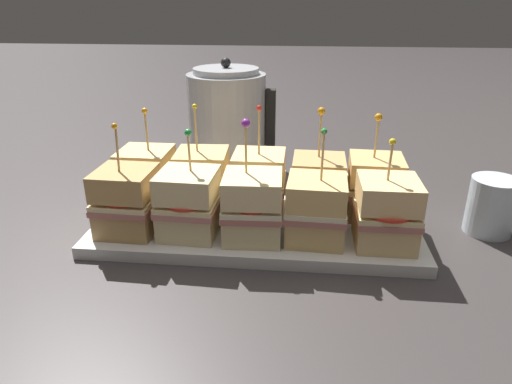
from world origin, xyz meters
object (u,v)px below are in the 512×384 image
object	(u,v)px
sandwich_back_far_left	(147,178)
sandwich_back_left	(203,180)
serving_platter	(256,227)
sandwich_back_center	(260,182)
sandwich_front_right	(316,210)
sandwich_front_left	(189,203)
sandwich_front_center	(251,207)
sandwich_front_far_left	(127,201)
kettle_steel	(228,119)
sandwich_front_far_right	(386,213)
drinking_glass	(491,206)
sandwich_back_far_right	(374,187)
sandwich_back_right	(318,185)

from	to	relation	value
sandwich_back_far_left	sandwich_back_left	bearing A→B (deg)	0.36
serving_platter	sandwich_back_center	world-z (taller)	sandwich_back_center
sandwich_back_far_left	sandwich_front_right	bearing A→B (deg)	-18.41
sandwich_front_left	sandwich_front_center	bearing A→B (deg)	-1.61
sandwich_front_far_left	kettle_steel	bearing A→B (deg)	74.92
sandwich_back_far_left	sandwich_front_far_right	bearing A→B (deg)	-14.46
sandwich_back_left	drinking_glass	bearing A→B (deg)	-1.18
serving_platter	sandwich_front_center	bearing A→B (deg)	-92.42
sandwich_front_far_right	sandwich_back_far_left	bearing A→B (deg)	165.54
sandwich_front_left	sandwich_front_far_right	distance (m)	0.28
sandwich_front_center	sandwich_back_far_left	distance (m)	0.21
sandwich_back_far_left	sandwich_back_far_right	world-z (taller)	same
serving_platter	kettle_steel	world-z (taller)	kettle_steel
sandwich_back_right	sandwich_back_far_right	xyz separation A→B (m)	(0.09, -0.00, 0.00)
sandwich_back_far_right	drinking_glass	xyz separation A→B (m)	(0.18, -0.01, -0.02)
sandwich_front_left	sandwich_back_left	xyz separation A→B (m)	(0.00, 0.09, -0.00)
sandwich_back_center	kettle_steel	bearing A→B (deg)	109.88
serving_platter	kettle_steel	xyz separation A→B (m)	(-0.09, 0.30, 0.09)
kettle_steel	drinking_glass	world-z (taller)	kettle_steel
sandwich_front_far_right	sandwich_back_left	bearing A→B (deg)	160.91
sandwich_back_left	sandwich_back_far_right	distance (m)	0.27
sandwich_front_left	sandwich_back_left	size ratio (longest dim) A/B	0.92
sandwich_front_center	sandwich_back_right	size ratio (longest dim) A/B	1.02
sandwich_front_far_left	drinking_glass	xyz separation A→B (m)	(0.54, 0.08, -0.02)
serving_platter	drinking_glass	bearing A→B (deg)	6.14
kettle_steel	drinking_glass	size ratio (longest dim) A/B	2.59
sandwich_back_right	sandwich_back_far_right	world-z (taller)	sandwich_back_right
sandwich_front_right	sandwich_back_far_right	xyz separation A→B (m)	(0.09, 0.09, 0.00)
serving_platter	sandwich_back_center	distance (m)	0.07
sandwich_front_right	sandwich_back_center	bearing A→B (deg)	133.74
sandwich_front_center	sandwich_back_right	xyz separation A→B (m)	(0.10, 0.09, -0.00)
sandwich_front_far_right	sandwich_front_left	bearing A→B (deg)	179.41
sandwich_front_center	sandwich_front_right	world-z (taller)	sandwich_front_center
sandwich_front_center	kettle_steel	bearing A→B (deg)	104.18
serving_platter	sandwich_front_right	size ratio (longest dim) A/B	3.00
serving_platter	kettle_steel	bearing A→B (deg)	106.67
sandwich_front_far_left	sandwich_back_left	xyz separation A→B (m)	(0.09, 0.09, 0.00)
sandwich_front_right	sandwich_back_far_left	size ratio (longest dim) A/B	1.00
sandwich_front_far_left	drinking_glass	distance (m)	0.55
sandwich_back_far_right	kettle_steel	bearing A→B (deg)	136.62
sandwich_front_left	drinking_glass	bearing A→B (deg)	10.51
sandwich_back_center	sandwich_front_center	bearing A→B (deg)	-92.08
sandwich_back_right	sandwich_back_far_right	distance (m)	0.09
sandwich_front_far_right	drinking_glass	distance (m)	0.20
sandwich_front_right	sandwich_back_far_left	distance (m)	0.29
sandwich_front_right	sandwich_back_right	xyz separation A→B (m)	(0.00, 0.09, 0.00)
sandwich_back_left	sandwich_front_far_right	bearing A→B (deg)	-19.09
sandwich_back_left	drinking_glass	size ratio (longest dim) A/B	1.94
sandwich_front_left	kettle_steel	world-z (taller)	kettle_steel
sandwich_front_far_left	sandwich_front_far_right	xyz separation A→B (m)	(0.37, -0.00, 0.00)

